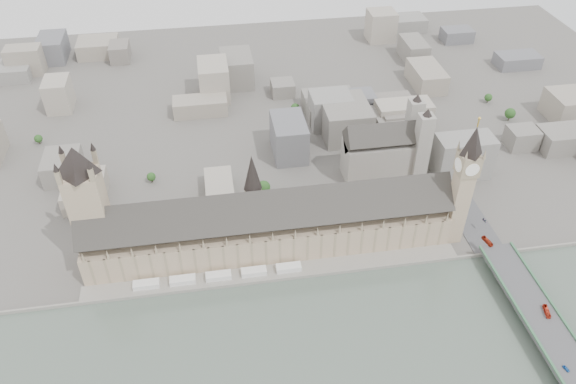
{
  "coord_description": "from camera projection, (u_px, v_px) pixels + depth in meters",
  "views": [
    {
      "loc": [
        -34.79,
        -281.42,
        297.52
      ],
      "look_at": [
        17.59,
        42.59,
        32.99
      ],
      "focal_mm": 35.0,
      "sensor_mm": 36.0,
      "label": 1
    }
  ],
  "objects": [
    {
      "name": "palace_of_westminster",
      "position": [
        269.0,
        225.0,
        408.23
      ],
      "size": [
        265.0,
        40.73,
        55.44
      ],
      "color": "tan",
      "rests_on": "ground"
    },
    {
      "name": "car_blue",
      "position": [
        566.0,
        369.0,
        328.19
      ],
      "size": [
        3.04,
        4.92,
        1.56
      ],
      "primitive_type": "imported",
      "rotation": [
        0.0,
        0.0,
        0.28
      ],
      "color": "#1852A2",
      "rests_on": "westminster_bridge"
    },
    {
      "name": "westminster_bridge",
      "position": [
        544.0,
        330.0,
        356.99
      ],
      "size": [
        25.0,
        325.0,
        10.25
      ],
      "primitive_type": "cube",
      "color": "#474749",
      "rests_on": "ground"
    },
    {
      "name": "park_trees",
      "position": [
        250.0,
        207.0,
        447.5
      ],
      "size": [
        110.0,
        30.0,
        15.0
      ],
      "primitive_type": null,
      "color": "#204217",
      "rests_on": "ground"
    },
    {
      "name": "ground",
      "position": [
        273.0,
        266.0,
        407.33
      ],
      "size": [
        900.0,
        900.0,
        0.0
      ],
      "primitive_type": "plane",
      "color": "#595651",
      "rests_on": "ground"
    },
    {
      "name": "westminster_abbey",
      "position": [
        386.0,
        150.0,
        478.4
      ],
      "size": [
        68.0,
        36.0,
        64.0
      ],
      "color": "gray",
      "rests_on": "ground"
    },
    {
      "name": "red_bus_south",
      "position": [
        547.0,
        311.0,
        360.32
      ],
      "size": [
        4.65,
        10.67,
        2.89
      ],
      "primitive_type": "imported",
      "rotation": [
        0.0,
        0.0,
        -0.22
      ],
      "color": "red",
      "rests_on": "westminster_bridge"
    },
    {
      "name": "elizabeth_tower",
      "position": [
        465.0,
        178.0,
        394.18
      ],
      "size": [
        17.0,
        17.0,
        107.5
      ],
      "color": "tan",
      "rests_on": "ground"
    },
    {
      "name": "red_bus_north",
      "position": [
        487.0,
        241.0,
        410.74
      ],
      "size": [
        4.96,
        10.79,
        2.93
      ],
      "primitive_type": "imported",
      "rotation": [
        0.0,
        0.0,
        0.25
      ],
      "color": "#A62813",
      "rests_on": "westminster_bridge"
    },
    {
      "name": "central_tower",
      "position": [
        253.0,
        183.0,
        389.73
      ],
      "size": [
        13.0,
        13.0,
        48.0
      ],
      "color": "gray",
      "rests_on": "ground"
    },
    {
      "name": "terrace_tents",
      "position": [
        219.0,
        276.0,
        394.47
      ],
      "size": [
        118.0,
        7.0,
        4.0
      ],
      "color": "white",
      "rests_on": "river_terrace"
    },
    {
      "name": "victoria_tower",
      "position": [
        88.0,
        202.0,
        377.52
      ],
      "size": [
        30.0,
        30.0,
        100.0
      ],
      "color": "tan",
      "rests_on": "ground"
    },
    {
      "name": "car_approach",
      "position": [
        485.0,
        220.0,
        429.67
      ],
      "size": [
        2.5,
        4.69,
        1.29
      ],
      "primitive_type": "imported",
      "rotation": [
        0.0,
        0.0,
        0.16
      ],
      "color": "gray",
      "rests_on": "westminster_bridge"
    },
    {
      "name": "embankment_wall",
      "position": [
        276.0,
        280.0,
        394.86
      ],
      "size": [
        600.0,
        1.5,
        3.0
      ],
      "primitive_type": "cube",
      "color": "gray",
      "rests_on": "ground"
    },
    {
      "name": "river_terrace",
      "position": [
        275.0,
        273.0,
        400.94
      ],
      "size": [
        270.0,
        15.0,
        2.0
      ],
      "primitive_type": "cube",
      "color": "gray",
      "rests_on": "ground"
    },
    {
      "name": "city_skyline_inland",
      "position": [
        240.0,
        84.0,
        583.72
      ],
      "size": [
        720.0,
        360.0,
        38.0
      ],
      "primitive_type": null,
      "color": "gray",
      "rests_on": "ground"
    }
  ]
}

